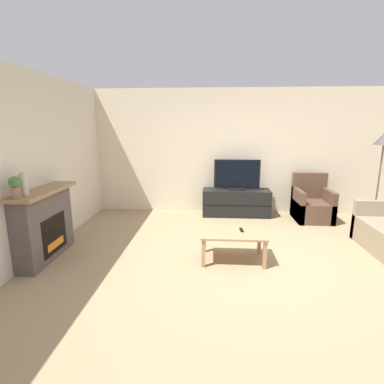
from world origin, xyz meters
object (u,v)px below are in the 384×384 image
mantel_vase_left (23,184)px  tv (237,176)px  fireplace (44,224)px  remote (241,230)px  tv_stand (236,203)px  armchair (312,205)px  floor_lamp (384,145)px  coffee_table (233,236)px  potted_plant (15,186)px

mantel_vase_left → tv: 4.03m
fireplace → remote: size_ratio=8.24×
remote → tv: bearing=81.6°
tv_stand → fireplace: bearing=-141.3°
mantel_vase_left → fireplace: bearing=92.5°
fireplace → armchair: size_ratio=1.34×
mantel_vase_left → tv: bearing=43.1°
fireplace → armchair: bearing=25.8°
tv → remote: 2.21m
tv_stand → floor_lamp: size_ratio=0.79×
mantel_vase_left → floor_lamp: floor_lamp is taller
tv_stand → tv: 0.59m
fireplace → remote: fireplace is taller
coffee_table → tv_stand: bearing=84.6°
fireplace → tv_stand: fireplace is taller
mantel_vase_left → remote: bearing=11.4°
potted_plant → armchair: bearing=31.2°
tv_stand → floor_lamp: bearing=-18.7°
tv → potted_plant: bearing=-135.3°
floor_lamp → armchair: bearing=145.4°
potted_plant → tv_stand: potted_plant is taller
coffee_table → floor_lamp: bearing=27.8°
tv → floor_lamp: floor_lamp is taller
coffee_table → remote: remote is taller
fireplace → potted_plant: 0.86m
remote → fireplace: bearing=177.8°
fireplace → floor_lamp: size_ratio=0.70×
potted_plant → remote: 3.03m
mantel_vase_left → floor_lamp: (5.40, 1.91, 0.39)m
potted_plant → tv_stand: (2.93, 2.90, -0.92)m
coffee_table → floor_lamp: floor_lamp is taller
fireplace → potted_plant: bearing=-88.2°
armchair → remote: armchair is taller
potted_plant → tv: bearing=44.7°
tv_stand → tv: size_ratio=1.48×
fireplace → coffee_table: fireplace is taller
fireplace → mantel_vase_left: mantel_vase_left is taller
fireplace → tv: tv is taller
fireplace → tv_stand: size_ratio=0.88×
fireplace → armchair: 4.99m
tv_stand → remote: (-0.09, -2.17, 0.16)m
mantel_vase_left → tv: size_ratio=0.33×
tv → armchair: bearing=-7.1°
mantel_vase_left → potted_plant: 0.16m
tv → floor_lamp: bearing=-18.6°
mantel_vase_left → armchair: size_ratio=0.34×
potted_plant → floor_lamp: 5.79m
potted_plant → coffee_table: bearing=13.6°
mantel_vase_left → floor_lamp: bearing=19.5°
mantel_vase_left → armchair: 5.23m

